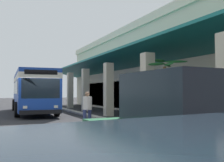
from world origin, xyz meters
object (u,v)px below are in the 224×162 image
Objects in this scene: transit_bus at (33,89)px; pedestrian at (87,107)px; parked_suv_green at (224,126)px; potted_palm at (165,112)px.

transit_bus is 10.07m from pedestrian.
transit_bus is 6.85× the size of pedestrian.
parked_suv_green is 8.23m from pedestrian.
parked_suv_green is at bearing -27.11° from potted_palm.
pedestrian is at bearing -111.30° from potted_palm.
potted_palm is (1.33, 3.41, -0.22)m from pedestrian.
potted_palm is at bearing 22.40° from transit_bus.
transit_bus reaches higher than pedestrian.
parked_suv_green is 2.96× the size of pedestrian.
transit_bus is at bearing -176.48° from parked_suv_green.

